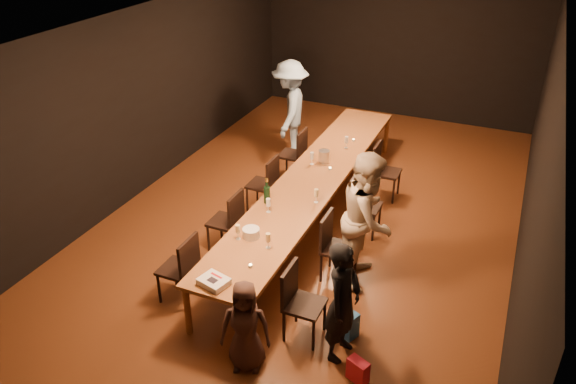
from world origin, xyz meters
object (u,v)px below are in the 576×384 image
at_px(chair_left_1, 225,221).
at_px(plate_stack, 251,233).
at_px(birthday_cake, 214,281).
at_px(chair_right_2, 366,205).
at_px(chair_right_3, 387,172).
at_px(child, 245,326).
at_px(man_blue, 290,109).
at_px(table, 312,180).
at_px(ice_bucket, 324,156).
at_px(chair_right_0, 305,304).
at_px(chair_left_0, 177,268).
at_px(champagne_bottle, 267,191).
at_px(chair_left_3, 292,154).
at_px(chair_left_2, 262,184).
at_px(woman_tan, 368,218).
at_px(woman_birthday, 343,302).
at_px(chair_right_1, 339,248).

distance_m(chair_left_1, plate_stack, 1.01).
bearing_deg(birthday_cake, chair_right_2, 86.19).
bearing_deg(chair_right_3, child, -5.43).
bearing_deg(birthday_cake, plate_stack, 107.08).
bearing_deg(chair_right_3, man_blue, -112.84).
bearing_deg(table, ice_bucket, 93.19).
xyz_separation_m(table, ice_bucket, (-0.03, 0.58, 0.15)).
bearing_deg(birthday_cake, child, -12.94).
relative_size(chair_left_1, plate_stack, 4.29).
relative_size(chair_right_0, chair_right_2, 1.00).
xyz_separation_m(table, chair_left_0, (-0.85, -2.40, -0.24)).
distance_m(child, champagne_bottle, 2.29).
xyz_separation_m(chair_left_3, champagne_bottle, (0.54, -2.15, 0.47)).
relative_size(chair_left_3, champagne_bottle, 2.49).
distance_m(chair_right_2, chair_left_2, 1.70).
relative_size(chair_left_0, woman_tan, 0.51).
distance_m(woman_tan, plate_stack, 1.49).
bearing_deg(chair_right_3, birthday_cake, -13.03).
relative_size(woman_birthday, plate_stack, 6.69).
height_order(chair_left_3, birthday_cake, chair_left_3).
height_order(chair_right_0, chair_right_2, same).
distance_m(chair_left_2, woman_birthday, 3.32).
xyz_separation_m(chair_right_2, man_blue, (-2.12, 2.09, 0.45)).
bearing_deg(chair_right_2, chair_left_2, -90.00).
height_order(table, chair_left_0, chair_left_0).
height_order(child, birthday_cake, child).
bearing_deg(chair_left_1, plate_stack, -129.46).
bearing_deg(chair_right_2, chair_left_0, -35.31).
height_order(table, chair_right_2, chair_right_2).
bearing_deg(plate_stack, woman_tan, 31.11).
relative_size(table, champagne_bottle, 16.04).
bearing_deg(child, chair_right_1, 57.29).
height_order(chair_right_3, woman_tan, woman_tan).
bearing_deg(woman_tan, champagne_bottle, 83.64).
xyz_separation_m(chair_right_3, chair_left_2, (-1.70, -1.20, 0.00)).
bearing_deg(chair_left_1, woman_birthday, -120.82).
xyz_separation_m(chair_left_1, birthday_cake, (0.77, -1.60, 0.32)).
height_order(woman_tan, child, woman_tan).
relative_size(woman_tan, champagne_bottle, 4.84).
distance_m(child, birthday_cake, 0.63).
bearing_deg(chair_right_0, woman_tan, 167.63).
bearing_deg(plate_stack, table, 86.14).
height_order(chair_right_2, chair_left_3, same).
bearing_deg(child, champagne_bottle, 88.99).
xyz_separation_m(woman_tan, child, (-0.71, -2.04, -0.36)).
xyz_separation_m(birthday_cake, plate_stack, (-0.05, 1.00, 0.02)).
bearing_deg(chair_left_3, ice_bucket, -127.35).
distance_m(birthday_cake, champagne_bottle, 1.88).
distance_m(woman_birthday, woman_tan, 1.48).
bearing_deg(ice_bucket, chair_left_3, 142.65).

